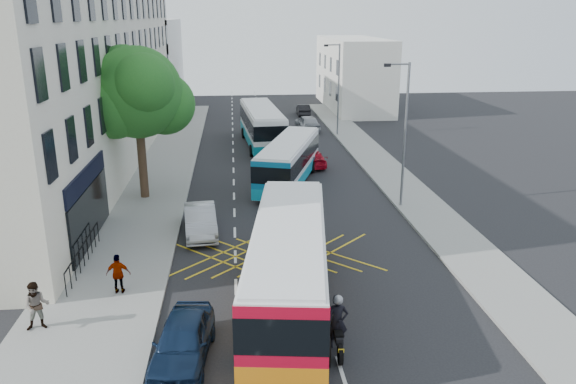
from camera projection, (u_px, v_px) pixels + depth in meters
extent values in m
plane|color=black|center=(326.00, 321.00, 20.21)|extent=(120.00, 120.00, 0.00)
cube|color=gray|center=(145.00, 198.00, 33.62)|extent=(5.00, 70.00, 0.15)
cube|color=gray|center=(405.00, 190.00, 35.11)|extent=(3.00, 70.00, 0.15)
cube|color=beige|center=(79.00, 74.00, 40.18)|extent=(8.00, 45.00, 13.00)
cube|color=black|center=(86.00, 177.00, 25.84)|extent=(0.12, 7.00, 0.90)
cube|color=black|center=(90.00, 214.00, 26.38)|extent=(0.12, 7.00, 2.60)
cube|color=silver|center=(143.00, 62.00, 69.57)|extent=(8.00, 20.00, 10.00)
cube|color=silver|center=(353.00, 73.00, 65.57)|extent=(6.00, 18.00, 8.00)
cylinder|color=#382619|center=(142.00, 161.00, 32.93)|extent=(0.50, 0.50, 4.40)
sphere|color=#195A1D|center=(137.00, 92.00, 31.73)|extent=(5.20, 5.20, 5.20)
sphere|color=#195A1D|center=(164.00, 104.00, 32.86)|extent=(3.60, 3.60, 3.60)
sphere|color=#195A1D|center=(114.00, 105.00, 31.23)|extent=(3.80, 3.80, 3.80)
sphere|color=#195A1D|center=(143.00, 84.00, 30.37)|extent=(3.40, 3.40, 3.40)
sphere|color=#195A1D|center=(124.00, 73.00, 32.39)|extent=(3.20, 3.20, 3.20)
cylinder|color=slate|center=(405.00, 136.00, 30.93)|extent=(0.14, 0.14, 8.00)
cylinder|color=slate|center=(399.00, 64.00, 29.69)|extent=(1.20, 0.10, 0.10)
cube|color=black|center=(387.00, 65.00, 29.65)|extent=(0.35, 0.15, 0.18)
cylinder|color=slate|center=(338.00, 90.00, 49.90)|extent=(0.14, 0.14, 8.00)
cylinder|color=slate|center=(333.00, 45.00, 48.67)|extent=(1.20, 0.10, 0.10)
cube|color=black|center=(326.00, 45.00, 48.63)|extent=(0.35, 0.15, 0.18)
cube|color=silver|center=(289.00, 262.00, 20.88)|extent=(4.13, 11.67, 2.75)
cube|color=silver|center=(289.00, 227.00, 20.45)|extent=(3.89, 11.42, 0.12)
cube|color=black|center=(289.00, 253.00, 20.76)|extent=(4.20, 11.74, 1.14)
cube|color=orange|center=(289.00, 286.00, 21.17)|extent=(4.18, 11.73, 0.78)
cube|color=#AE0920|center=(281.00, 348.00, 15.45)|extent=(2.63, 0.46, 2.60)
cube|color=#FF0C0C|center=(244.00, 370.00, 15.70)|extent=(0.26, 0.09, 0.25)
cube|color=#FF0C0C|center=(319.00, 372.00, 15.63)|extent=(0.26, 0.09, 0.25)
cylinder|color=black|center=(262.00, 259.00, 24.28)|extent=(0.42, 0.97, 0.93)
cylinder|color=black|center=(322.00, 260.00, 24.18)|extent=(0.42, 0.97, 0.93)
cylinder|color=black|center=(243.00, 350.00, 17.65)|extent=(0.42, 0.97, 0.93)
cylinder|color=black|center=(326.00, 352.00, 17.55)|extent=(0.42, 0.97, 0.93)
cube|color=silver|center=(289.00, 161.00, 36.38)|extent=(5.18, 10.17, 2.40)
cube|color=silver|center=(289.00, 142.00, 36.00)|extent=(4.95, 9.92, 0.11)
cube|color=black|center=(289.00, 155.00, 36.28)|extent=(5.25, 10.24, 1.00)
cube|color=#0D8AA5|center=(289.00, 173.00, 36.63)|extent=(5.24, 10.23, 0.68)
cube|color=#0B628E|center=(271.00, 181.00, 31.76)|extent=(2.22, 0.79, 2.26)
cube|color=#FF0C0C|center=(256.00, 191.00, 32.12)|extent=(0.26, 0.13, 0.25)
cube|color=#FF0C0C|center=(286.00, 193.00, 31.77)|extent=(0.26, 0.13, 0.25)
cylinder|color=black|center=(281.00, 166.00, 39.47)|extent=(0.49, 0.85, 0.81)
cylinder|color=black|center=(313.00, 167.00, 39.02)|extent=(0.49, 0.85, 0.81)
cylinder|color=black|center=(259.00, 191.00, 33.82)|extent=(0.49, 0.85, 0.81)
cylinder|color=black|center=(296.00, 193.00, 33.37)|extent=(0.49, 0.85, 0.81)
cube|color=silver|center=(262.00, 125.00, 46.99)|extent=(3.37, 11.54, 2.74)
cube|color=silver|center=(262.00, 108.00, 46.56)|extent=(3.15, 11.30, 0.12)
cube|color=black|center=(262.00, 120.00, 46.87)|extent=(3.44, 11.60, 1.14)
cube|color=#0C889C|center=(262.00, 136.00, 47.28)|extent=(3.43, 11.59, 0.78)
cube|color=white|center=(271.00, 139.00, 41.66)|extent=(2.63, 0.28, 2.59)
cube|color=#FF0C0C|center=(257.00, 149.00, 41.70)|extent=(0.25, 0.08, 0.25)
cube|color=#FF0C0C|center=(285.00, 148.00, 42.03)|extent=(0.25, 0.08, 0.25)
cylinder|color=black|center=(243.00, 133.00, 50.09)|extent=(0.35, 0.95, 0.93)
cylinder|color=black|center=(272.00, 132.00, 50.50)|extent=(0.35, 0.95, 0.93)
cylinder|color=black|center=(252.00, 151.00, 43.57)|extent=(0.35, 0.95, 0.93)
cylinder|color=black|center=(284.00, 149.00, 43.98)|extent=(0.35, 0.95, 0.93)
cylinder|color=black|center=(340.00, 354.00, 17.65)|extent=(0.16, 0.68, 0.68)
cylinder|color=black|center=(334.00, 328.00, 19.17)|extent=(0.16, 0.68, 0.68)
cube|color=black|center=(337.00, 332.00, 18.31)|extent=(0.30, 1.28, 0.23)
cube|color=black|center=(336.00, 323.00, 18.51)|extent=(0.32, 0.49, 0.21)
cube|color=black|center=(338.00, 333.00, 18.02)|extent=(0.30, 0.54, 0.11)
cylinder|color=slate|center=(334.00, 318.00, 18.99)|extent=(0.09, 0.46, 0.89)
cylinder|color=slate|center=(335.00, 311.00, 18.73)|extent=(0.64, 0.07, 0.04)
cube|color=gold|center=(341.00, 351.00, 17.41)|extent=(0.19, 0.03, 0.14)
imported|color=black|center=(338.00, 322.00, 18.14)|extent=(0.69, 0.47, 1.83)
sphere|color=#99999E|center=(338.00, 300.00, 17.90)|extent=(0.32, 0.32, 0.32)
imported|color=#0D1D37|center=(183.00, 341.00, 17.71)|extent=(2.13, 4.35, 1.43)
imported|color=#A3A6AB|center=(200.00, 220.00, 28.05)|extent=(1.93, 4.49, 1.44)
imported|color=#AB0718|center=(312.00, 158.00, 40.83)|extent=(1.92, 4.10, 1.16)
imported|color=#3B3D42|center=(261.00, 111.00, 60.00)|extent=(2.55, 5.31, 1.46)
imported|color=#9B9CA2|center=(307.00, 123.00, 53.22)|extent=(2.20, 4.57, 1.50)
imported|color=black|center=(303.00, 110.00, 61.41)|extent=(1.37, 3.73, 1.22)
imported|color=gray|center=(37.00, 306.00, 19.19)|extent=(0.96, 0.82, 1.75)
imported|color=gray|center=(118.00, 274.00, 21.74)|extent=(0.96, 0.43, 1.61)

